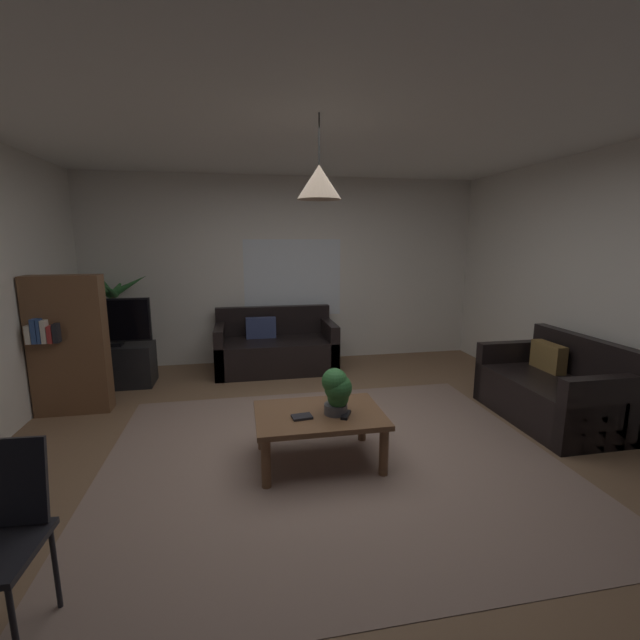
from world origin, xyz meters
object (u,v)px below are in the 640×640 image
object	(u,v)px
couch_right_side	(553,392)
bookshelf_corner	(68,345)
potted_plant_on_table	(337,390)
remote_on_table_1	(343,409)
tv_stand	(114,366)
tv	(110,322)
couch_under_window	(276,350)
book_on_table_0	(302,417)
remote_on_table_0	(346,415)
pendant_lamp	(319,182)
coffee_table	(319,420)
potted_palm_corner	(116,331)

from	to	relation	value
couch_right_side	bookshelf_corner	world-z (taller)	bookshelf_corner
couch_right_side	potted_plant_on_table	bearing A→B (deg)	-79.32
remote_on_table_1	tv_stand	xyz separation A→B (m)	(-2.28, 2.20, -0.17)
remote_on_table_1	bookshelf_corner	size ratio (longest dim) A/B	0.11
couch_right_side	tv	xyz separation A→B (m)	(-4.47, 1.82, 0.51)
tv	potted_plant_on_table	bearing A→B (deg)	-45.36
couch_under_window	book_on_table_0	xyz separation A→B (m)	(-0.01, -2.56, 0.15)
remote_on_table_0	remote_on_table_1	bearing A→B (deg)	111.05
bookshelf_corner	pendant_lamp	bearing A→B (deg)	-32.12
book_on_table_0	tv_stand	size ratio (longest dim) A/B	0.17
coffee_table	remote_on_table_1	distance (m)	0.21
tv_stand	tv	size ratio (longest dim) A/B	0.98
tv	pendant_lamp	world-z (taller)	pendant_lamp
remote_on_table_1	bookshelf_corner	world-z (taller)	bookshelf_corner
potted_palm_corner	remote_on_table_0	bearing A→B (deg)	-49.93
tv	bookshelf_corner	xyz separation A→B (m)	(-0.19, -0.75, -0.08)
coffee_table	tv_stand	size ratio (longest dim) A/B	1.10
remote_on_table_1	tv_stand	world-z (taller)	tv_stand
remote_on_table_0	remote_on_table_1	world-z (taller)	same
remote_on_table_0	coffee_table	bearing A→B (deg)	175.78
book_on_table_0	potted_plant_on_table	world-z (taller)	potted_plant_on_table
book_on_table_0	remote_on_table_0	size ratio (longest dim) A/B	0.94
remote_on_table_0	tv_stand	size ratio (longest dim) A/B	0.18
bookshelf_corner	potted_plant_on_table	bearing A→B (deg)	-31.84
couch_right_side	book_on_table_0	bearing A→B (deg)	-80.15
book_on_table_0	remote_on_table_0	distance (m)	0.34
couch_under_window	potted_plant_on_table	xyz separation A→B (m)	(0.26, -2.55, 0.34)
tv_stand	coffee_table	bearing A→B (deg)	-46.50
tv_stand	bookshelf_corner	xyz separation A→B (m)	(-0.19, -0.77, 0.46)
tv	coffee_table	bearing A→B (deg)	-46.21
remote_on_table_0	pendant_lamp	world-z (taller)	pendant_lamp
couch_under_window	remote_on_table_1	world-z (taller)	couch_under_window
couch_under_window	remote_on_table_0	xyz separation A→B (m)	(0.32, -2.59, 0.15)
book_on_table_0	potted_palm_corner	size ratio (longest dim) A/B	0.11
bookshelf_corner	couch_right_side	bearing A→B (deg)	-12.91
couch_under_window	bookshelf_corner	world-z (taller)	bookshelf_corner
couch_under_window	bookshelf_corner	xyz separation A→B (m)	(-2.14, -1.06, 0.43)
potted_plant_on_table	potted_palm_corner	world-z (taller)	potted_palm_corner
coffee_table	potted_palm_corner	xyz separation A→B (m)	(-2.17, 2.69, 0.23)
tv_stand	tv	bearing A→B (deg)	-90.00
remote_on_table_0	potted_palm_corner	xyz separation A→B (m)	(-2.35, 2.80, 0.15)
book_on_table_0	pendant_lamp	size ratio (longest dim) A/B	0.26
couch_under_window	tv_stand	bearing A→B (deg)	-171.68
couch_right_side	potted_palm_corner	bearing A→B (deg)	-117.14
couch_under_window	book_on_table_0	size ratio (longest dim) A/B	10.48
remote_on_table_1	potted_palm_corner	size ratio (longest dim) A/B	0.12
couch_under_window	remote_on_table_1	size ratio (longest dim) A/B	9.85
tv	tv_stand	bearing A→B (deg)	90.00
couch_under_window	coffee_table	bearing A→B (deg)	-86.91
book_on_table_0	tv_stand	world-z (taller)	tv_stand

